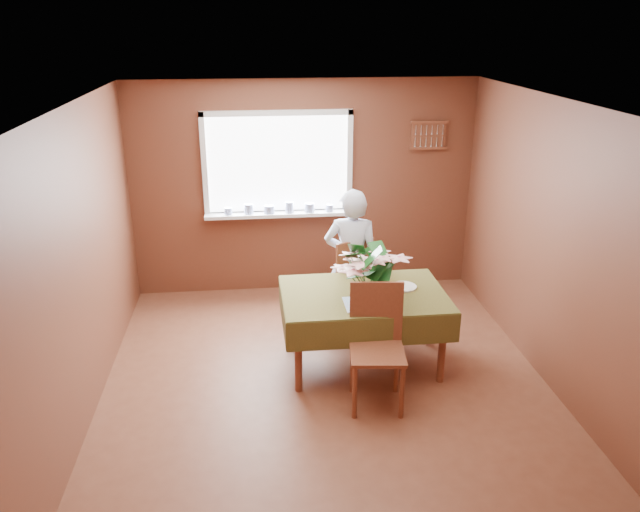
{
  "coord_description": "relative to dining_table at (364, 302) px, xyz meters",
  "views": [
    {
      "loc": [
        -0.6,
        -4.82,
        3.12
      ],
      "look_at": [
        0.0,
        0.55,
        1.05
      ],
      "focal_mm": 35.0,
      "sensor_mm": 36.0,
      "label": 1
    }
  ],
  "objects": [
    {
      "name": "wall_front",
      "position": [
        -0.39,
        -2.61,
        0.6
      ],
      "size": [
        4.0,
        0.0,
        4.0
      ],
      "primitive_type": "plane",
      "rotation": [
        -1.57,
        0.0,
        0.0
      ],
      "color": "brown",
      "rests_on": "floor"
    },
    {
      "name": "wall_left",
      "position": [
        -2.39,
        -0.36,
        0.6
      ],
      "size": [
        0.0,
        4.5,
        4.5
      ],
      "primitive_type": "plane",
      "rotation": [
        1.57,
        0.0,
        1.57
      ],
      "color": "brown",
      "rests_on": "floor"
    },
    {
      "name": "table_knife",
      "position": [
        0.12,
        -0.27,
        0.1
      ],
      "size": [
        0.11,
        0.22,
        0.0
      ],
      "primitive_type": "cube",
      "rotation": [
        0.0,
        0.0,
        0.43
      ],
      "color": "silver",
      "rests_on": "dining_table"
    },
    {
      "name": "wall_right",
      "position": [
        1.61,
        -0.36,
        0.6
      ],
      "size": [
        0.0,
        4.5,
        4.5
      ],
      "primitive_type": "plane",
      "rotation": [
        1.57,
        0.0,
        -1.57
      ],
      "color": "brown",
      "rests_on": "floor"
    },
    {
      "name": "flower_bouquet",
      "position": [
        -0.01,
        -0.21,
        0.42
      ],
      "size": [
        0.6,
        0.6,
        0.51
      ],
      "rotation": [
        0.0,
        0.0,
        -0.06
      ],
      "color": "white",
      "rests_on": "dining_table"
    },
    {
      "name": "wall_back",
      "position": [
        -0.39,
        1.89,
        0.6
      ],
      "size": [
        4.0,
        0.0,
        4.0
      ],
      "primitive_type": "plane",
      "rotation": [
        1.57,
        0.0,
        0.0
      ],
      "color": "brown",
      "rests_on": "floor"
    },
    {
      "name": "chair_near",
      "position": [
        0.01,
        -0.6,
        -0.08
      ],
      "size": [
        0.5,
        0.5,
        1.05
      ],
      "rotation": [
        0.0,
        0.0,
        -0.11
      ],
      "color": "brown",
      "rests_on": "floor"
    },
    {
      "name": "window_assembly",
      "position": [
        -0.69,
        1.83,
        0.7
      ],
      "size": [
        1.72,
        0.2,
        1.22
      ],
      "color": "white",
      "rests_on": "wall_back"
    },
    {
      "name": "floor",
      "position": [
        -0.39,
        -0.36,
        -0.65
      ],
      "size": [
        4.5,
        4.5,
        0.0
      ],
      "primitive_type": "plane",
      "color": "brown",
      "rests_on": "ground"
    },
    {
      "name": "spoon_rack",
      "position": [
        1.06,
        1.85,
        1.2
      ],
      "size": [
        0.44,
        0.05,
        0.33
      ],
      "color": "brown",
      "rests_on": "wall_back"
    },
    {
      "name": "ceiling",
      "position": [
        -0.39,
        -0.36,
        1.85
      ],
      "size": [
        4.5,
        4.5,
        0.0
      ],
      "primitive_type": "plane",
      "rotation": [
        3.14,
        0.0,
        0.0
      ],
      "color": "white",
      "rests_on": "wall_back"
    },
    {
      "name": "dining_table",
      "position": [
        0.0,
        0.0,
        0.0
      ],
      "size": [
        1.53,
        1.05,
        0.75
      ],
      "rotation": [
        0.0,
        0.0,
        0.01
      ],
      "color": "brown",
      "rests_on": "floor"
    },
    {
      "name": "seated_woman",
      "position": [
        -0.01,
        0.7,
        0.12
      ],
      "size": [
        0.63,
        0.48,
        1.55
      ],
      "primitive_type": "imported",
      "rotation": [
        0.0,
        0.0,
        2.93
      ],
      "color": "white",
      "rests_on": "floor"
    },
    {
      "name": "chair_far",
      "position": [
        -0.02,
        0.76,
        -0.1
      ],
      "size": [
        0.57,
        0.57,
        1.02
      ],
      "rotation": [
        0.0,
        0.0,
        3.52
      ],
      "color": "brown",
      "rests_on": "floor"
    },
    {
      "name": "side_plate",
      "position": [
        0.39,
        0.09,
        0.1
      ],
      "size": [
        0.26,
        0.26,
        0.01
      ],
      "primitive_type": "cylinder",
      "rotation": [
        0.0,
        0.0,
        0.05
      ],
      "color": "white",
      "rests_on": "dining_table"
    }
  ]
}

